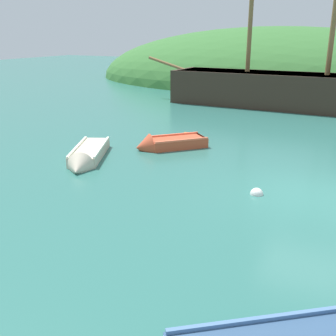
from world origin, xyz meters
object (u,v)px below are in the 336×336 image
at_px(sailing_ship, 289,94).
at_px(buoy_white, 257,194).
at_px(rowboat_outer_left, 87,157).
at_px(buoy_orange, 186,136).
at_px(rowboat_portside, 167,145).

height_order(sailing_ship, buoy_white, sailing_ship).
bearing_deg(sailing_ship, rowboat_outer_left, 74.66).
height_order(sailing_ship, rowboat_outer_left, sailing_ship).
xyz_separation_m(buoy_white, buoy_orange, (-4.91, 5.58, 0.00)).
distance_m(sailing_ship, rowboat_outer_left, 15.56).
distance_m(rowboat_outer_left, buoy_orange, 5.48).
bearing_deg(rowboat_portside, buoy_white, 97.65).
xyz_separation_m(rowboat_portside, buoy_orange, (-0.19, 2.28, -0.14)).
height_order(sailing_ship, buoy_orange, sailing_ship).
bearing_deg(buoy_white, sailing_ship, 98.23).
distance_m(rowboat_portside, buoy_orange, 2.29).
xyz_separation_m(sailing_ship, buoy_white, (2.21, -15.29, -0.86)).
height_order(buoy_white, buoy_orange, buoy_white).
bearing_deg(rowboat_outer_left, sailing_ship, 138.28).
bearing_deg(buoy_white, rowboat_portside, 144.98).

